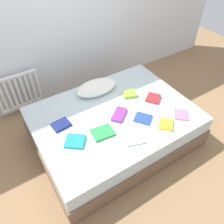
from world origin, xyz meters
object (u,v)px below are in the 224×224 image
Objects in this scene: textbook_green at (103,132)px; textbook_navy at (61,125)px; textbook_red at (153,98)px; textbook_pink at (181,115)px; textbook_yellow at (166,124)px; textbook_purple at (119,115)px; radiator at (19,92)px; textbook_blue at (143,118)px; textbook_white at (134,139)px; textbook_teal at (75,141)px; pillow at (96,87)px; bed at (114,127)px; textbook_lime at (130,94)px.

textbook_green is 1.18× the size of textbook_navy.
textbook_red is 0.96× the size of textbook_pink.
textbook_purple is at bearing 88.06° from textbook_yellow.
textbook_purple is (0.91, -1.27, 0.11)m from radiator.
textbook_blue is (-0.34, -0.22, -0.01)m from textbook_red.
textbook_red is at bearing 16.09° from textbook_green.
textbook_green reaches higher than textbook_white.
textbook_purple reaches higher than textbook_teal.
radiator is 1.07× the size of pillow.
textbook_yellow reaches higher than textbook_teal.
textbook_white is at bearing -90.77° from textbook_blue.
textbook_navy is (0.24, -1.04, 0.11)m from radiator.
bed is at bearing 41.63° from textbook_green.
textbook_teal is (-1.20, -0.10, -0.00)m from textbook_red.
radiator is at bearing 135.14° from textbook_white.
textbook_red is at bearing -26.31° from textbook_lime.
textbook_lime is at bearing 26.48° from bed.
textbook_lime is 0.78m from textbook_white.
textbook_navy is 0.82× the size of textbook_purple.
pillow reaches higher than textbook_pink.
radiator is 1.07m from textbook_navy.
pillow is 0.99m from textbook_white.
pillow is (0.04, 0.51, 0.32)m from bed.
radiator is 1.61m from textbook_lime.
pillow reaches higher than bed.
textbook_purple is at bearing -24.24° from textbook_navy.
textbook_navy is at bearing 123.18° from textbook_purple.
textbook_green reaches higher than textbook_blue.
textbook_red is 1.20m from textbook_teal.
textbook_red is at bearing 51.64° from textbook_pink.
radiator is 2.52× the size of textbook_purple.
radiator is 1.93m from textbook_red.
textbook_teal is (-0.85, 0.12, 0.01)m from textbook_blue.
pillow reaches higher than textbook_white.
textbook_red is 0.41m from textbook_blue.
textbook_green is at bearing 113.54° from textbook_pink.
textbook_green is 0.54m from textbook_blue.
radiator is 3.09× the size of textbook_navy.
radiator is 3.01× the size of textbook_teal.
bed is 0.87m from textbook_pink.
textbook_green is at bearing -114.59° from pillow.
textbook_white is (0.84, -1.68, 0.10)m from radiator.
bed is 9.54× the size of textbook_teal.
textbook_white is at bearing 178.54° from textbook_red.
bed is 8.31× the size of textbook_green.
textbook_pink is 0.75× the size of textbook_purple.
radiator is 1.85m from textbook_blue.
radiator is at bearing 142.89° from pillow.
textbook_blue is 0.29m from textbook_purple.
textbook_teal is 1.11× the size of textbook_pink.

